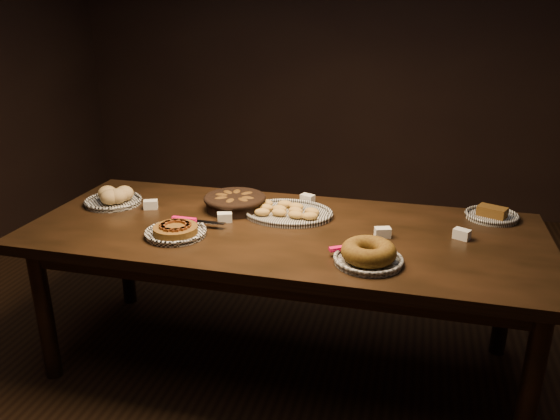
% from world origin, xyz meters
% --- Properties ---
extents(ground, '(5.00, 5.00, 0.00)m').
position_xyz_m(ground, '(0.00, 0.00, 0.00)').
color(ground, black).
rests_on(ground, ground).
extents(buffet_table, '(2.40, 1.00, 0.75)m').
position_xyz_m(buffet_table, '(0.00, 0.00, 0.68)').
color(buffet_table, black).
rests_on(buffet_table, ground).
extents(apple_tart_plate, '(0.33, 0.28, 0.05)m').
position_xyz_m(apple_tart_plate, '(-0.45, -0.21, 0.77)').
color(apple_tart_plate, white).
rests_on(apple_tart_plate, buffet_table).
extents(madeleine_platter, '(0.44, 0.36, 0.05)m').
position_xyz_m(madeleine_platter, '(-0.02, 0.17, 0.77)').
color(madeleine_platter, black).
rests_on(madeleine_platter, buffet_table).
extents(bundt_cake_plate, '(0.31, 0.32, 0.09)m').
position_xyz_m(bundt_cake_plate, '(0.42, -0.28, 0.79)').
color(bundt_cake_plate, black).
rests_on(bundt_cake_plate, buffet_table).
extents(croissant_basket, '(0.33, 0.33, 0.08)m').
position_xyz_m(croissant_basket, '(-0.30, 0.19, 0.80)').
color(croissant_basket, black).
rests_on(croissant_basket, buffet_table).
extents(bread_roll_plate, '(0.30, 0.30, 0.09)m').
position_xyz_m(bread_roll_plate, '(-0.94, 0.10, 0.79)').
color(bread_roll_plate, white).
rests_on(bread_roll_plate, buffet_table).
extents(loaf_plate, '(0.25, 0.25, 0.06)m').
position_xyz_m(loaf_plate, '(0.96, 0.38, 0.77)').
color(loaf_plate, black).
rests_on(loaf_plate, buffet_table).
extents(tent_cards, '(1.61, 0.44, 0.04)m').
position_xyz_m(tent_cards, '(0.06, 0.11, 0.77)').
color(tent_cards, white).
rests_on(tent_cards, buffet_table).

